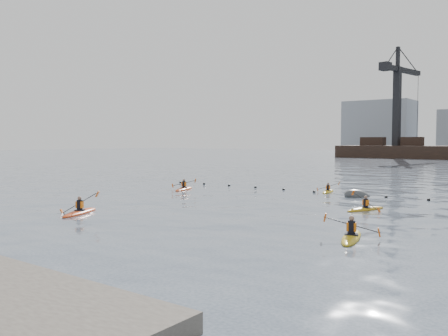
{
  "coord_description": "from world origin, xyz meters",
  "views": [
    {
      "loc": [
        15.49,
        -13.38,
        4.24
      ],
      "look_at": [
        0.23,
        6.96,
        2.8
      ],
      "focal_mm": 38.0,
      "sensor_mm": 36.0,
      "label": 1
    }
  ],
  "objects_px": {
    "kayaker_0": "(80,212)",
    "kayaker_2": "(184,189)",
    "kayaker_1": "(351,236)",
    "kayaker_3": "(366,209)",
    "kayaker_5": "(328,191)",
    "mooring_buoy": "(358,197)"
  },
  "relations": [
    {
      "from": "kayaker_0",
      "to": "kayaker_2",
      "type": "xyz_separation_m",
      "value": [
        -4.23,
        13.9,
        -0.01
      ]
    },
    {
      "from": "kayaker_1",
      "to": "kayaker_3",
      "type": "bearing_deg",
      "value": 91.61
    },
    {
      "from": "kayaker_5",
      "to": "mooring_buoy",
      "type": "bearing_deg",
      "value": -36.92
    },
    {
      "from": "kayaker_5",
      "to": "mooring_buoy",
      "type": "xyz_separation_m",
      "value": [
        3.15,
        -1.57,
        -0.09
      ]
    },
    {
      "from": "kayaker_1",
      "to": "mooring_buoy",
      "type": "distance_m",
      "value": 16.36
    },
    {
      "from": "kayaker_2",
      "to": "kayaker_3",
      "type": "xyz_separation_m",
      "value": [
        17.14,
        -2.46,
        -0.01
      ]
    },
    {
      "from": "kayaker_0",
      "to": "kayaker_2",
      "type": "height_order",
      "value": "kayaker_0"
    },
    {
      "from": "kayaker_2",
      "to": "kayaker_5",
      "type": "height_order",
      "value": "kayaker_2"
    },
    {
      "from": "kayaker_3",
      "to": "kayaker_5",
      "type": "distance_m",
      "value": 10.23
    },
    {
      "from": "mooring_buoy",
      "to": "kayaker_5",
      "type": "bearing_deg",
      "value": 153.54
    },
    {
      "from": "kayaker_1",
      "to": "kayaker_2",
      "type": "height_order",
      "value": "kayaker_1"
    },
    {
      "from": "kayaker_1",
      "to": "mooring_buoy",
      "type": "bearing_deg",
      "value": 95.31
    },
    {
      "from": "mooring_buoy",
      "to": "kayaker_1",
      "type": "bearing_deg",
      "value": -69.8
    },
    {
      "from": "kayaker_1",
      "to": "kayaker_0",
      "type": "bearing_deg",
      "value": 174.86
    },
    {
      "from": "kayaker_2",
      "to": "kayaker_5",
      "type": "bearing_deg",
      "value": 8.76
    },
    {
      "from": "kayaker_1",
      "to": "kayaker_3",
      "type": "distance_m",
      "value": 9.15
    },
    {
      "from": "kayaker_3",
      "to": "mooring_buoy",
      "type": "distance_m",
      "value": 7.25
    },
    {
      "from": "kayaker_0",
      "to": "kayaker_5",
      "type": "height_order",
      "value": "kayaker_0"
    },
    {
      "from": "kayaker_0",
      "to": "kayaker_1",
      "type": "relative_size",
      "value": 0.98
    },
    {
      "from": "kayaker_0",
      "to": "kayaker_5",
      "type": "xyz_separation_m",
      "value": [
        6.71,
        19.59,
        -0.02
      ]
    },
    {
      "from": "kayaker_0",
      "to": "kayaker_1",
      "type": "bearing_deg",
      "value": -14.32
    },
    {
      "from": "kayaker_1",
      "to": "kayaker_2",
      "type": "bearing_deg",
      "value": 135.46
    }
  ]
}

